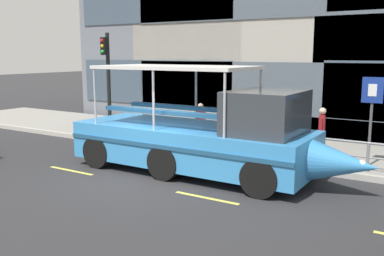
% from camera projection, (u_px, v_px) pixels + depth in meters
% --- Properties ---
extents(ground_plane, '(120.00, 120.00, 0.00)m').
position_uv_depth(ground_plane, '(144.00, 178.00, 12.45)').
color(ground_plane, '#2B2B2D').
extents(sidewalk, '(32.00, 4.80, 0.18)m').
position_uv_depth(sidewalk, '(232.00, 142.00, 17.11)').
color(sidewalk, gray).
rests_on(sidewalk, ground_plane).
extents(curb_edge, '(32.00, 0.18, 0.18)m').
position_uv_depth(curb_edge, '(200.00, 154.00, 15.03)').
color(curb_edge, '#B2ADA3').
rests_on(curb_edge, ground_plane).
extents(lane_centreline, '(25.80, 0.12, 0.01)m').
position_uv_depth(lane_centreline, '(132.00, 183.00, 11.98)').
color(lane_centreline, '#DBD64C').
rests_on(lane_centreline, ground_plane).
extents(curb_guardrail, '(11.68, 0.09, 0.87)m').
position_uv_depth(curb_guardrail, '(238.00, 137.00, 14.52)').
color(curb_guardrail, gray).
rests_on(curb_guardrail, sidewalk).
extents(traffic_light_pole, '(0.24, 0.46, 4.23)m').
position_uv_depth(traffic_light_pole, '(107.00, 73.00, 17.96)').
color(traffic_light_pole, black).
rests_on(traffic_light_pole, sidewalk).
extents(parking_sign, '(0.60, 0.12, 2.69)m').
position_uv_depth(parking_sign, '(372.00, 106.00, 12.78)').
color(parking_sign, '#4C4F54').
rests_on(parking_sign, sidewalk).
extents(duck_tour_boat, '(9.13, 2.69, 3.19)m').
position_uv_depth(duck_tour_boat, '(207.00, 138.00, 12.70)').
color(duck_tour_boat, '#388CD1').
rests_on(duck_tour_boat, ground_plane).
extents(pedestrian_near_bow, '(0.22, 0.47, 1.64)m').
position_uv_depth(pedestrian_near_bow, '(322.00, 127.00, 14.07)').
color(pedestrian_near_bow, '#47423D').
rests_on(pedestrian_near_bow, sidewalk).
extents(pedestrian_mid_left, '(0.46, 0.31, 1.74)m').
position_uv_depth(pedestrian_mid_left, '(239.00, 120.00, 15.31)').
color(pedestrian_mid_left, black).
rests_on(pedestrian_mid_left, sidewalk).
extents(pedestrian_mid_right, '(0.29, 0.38, 1.51)m').
position_uv_depth(pedestrian_mid_right, '(200.00, 119.00, 16.47)').
color(pedestrian_mid_right, '#1E2338').
rests_on(pedestrian_mid_right, sidewalk).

